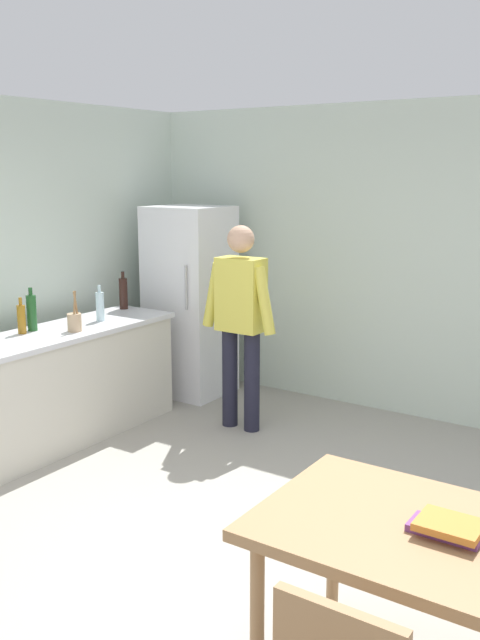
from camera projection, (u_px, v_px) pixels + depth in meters
ground_plane at (198, 561)px, 3.89m from camera, size 14.00×14.00×0.00m
wall_back at (406, 262)px, 6.04m from camera, size 6.40×0.12×2.70m
kitchen_counter at (57, 386)px, 5.53m from camera, size 0.64×2.20×0.90m
refrigerator at (190, 301)px, 6.68m from camera, size 0.70×0.67×1.80m
person at (241, 314)px, 5.70m from camera, size 0.70×0.22×1.70m
dining_table at (434, 550)px, 2.74m from camera, size 1.40×0.90×0.75m
utensil_jar at (75, 321)px, 5.42m from camera, size 0.11×0.11×0.32m
bottle_wine_dark at (123, 293)px, 6.29m from camera, size 0.08×0.08×0.34m
bottle_wine_green at (32, 312)px, 5.43m from camera, size 0.08×0.08×0.34m
bottle_oil_amber at (21, 319)px, 5.34m from camera, size 0.06×0.06×0.28m
bottle_water_clear at (100, 306)px, 5.79m from camera, size 0.07×0.07×0.30m
book_stack at (448, 527)px, 2.69m from camera, size 0.28×0.20×0.06m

